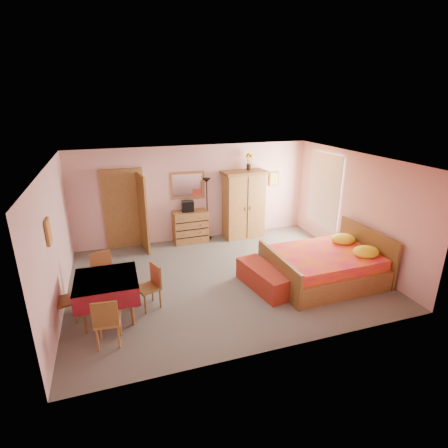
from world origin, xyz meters
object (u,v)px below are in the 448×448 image
object	(u,v)px
chair_north	(105,276)
chest_of_drawers	(190,227)
wall_mirror	(187,185)
chair_west	(63,301)
sunflower_vase	(249,162)
dining_table	(108,297)
chair_east	(148,287)
bed	(324,258)
bench	(264,278)
floor_lamp	(207,209)
stereo	(188,206)
chair_south	(108,320)
wardrobe	(244,205)

from	to	relation	value
chair_north	chest_of_drawers	bearing A→B (deg)	-152.50
chest_of_drawers	wall_mirror	distance (m)	1.13
chest_of_drawers	chair_west	distance (m)	4.17
chest_of_drawers	sunflower_vase	distance (m)	2.39
dining_table	chair_east	size ratio (longest dim) A/B	1.26
dining_table	chair_north	xyz separation A→B (m)	(-0.03, 0.73, 0.06)
bed	chair_north	world-z (taller)	bed
chest_of_drawers	bench	world-z (taller)	chest_of_drawers
floor_lamp	chair_north	xyz separation A→B (m)	(-2.74, -2.35, -0.41)
bench	chair_east	size ratio (longest dim) A/B	1.65
stereo	bed	xyz separation A→B (m)	(2.28, -3.05, -0.49)
stereo	chair_north	bearing A→B (deg)	-133.81
chair_south	stereo	bearing A→B (deg)	66.21
chair_west	floor_lamp	bearing A→B (deg)	117.27
dining_table	wardrobe	bearing A→B (deg)	38.08
sunflower_vase	chair_north	distance (m)	4.85
chair_west	chair_east	xyz separation A→B (m)	(1.47, 0.01, -0.00)
sunflower_vase	chair_south	distance (m)	5.71
chest_of_drawers	chair_south	size ratio (longest dim) A/B	1.07
floor_lamp	chair_east	bearing A→B (deg)	-123.61
chair_west	chair_north	bearing A→B (deg)	118.83
wall_mirror	bed	bearing A→B (deg)	-53.64
floor_lamp	chair_north	bearing A→B (deg)	-139.47
floor_lamp	sunflower_vase	distance (m)	1.73
bed	chair_east	distance (m)	3.72
chest_of_drawers	wardrobe	size ratio (longest dim) A/B	0.49
bench	chair_west	world-z (taller)	chair_west
stereo	sunflower_vase	distance (m)	2.06
bed	dining_table	world-z (taller)	bed
stereo	dining_table	size ratio (longest dim) A/B	0.29
stereo	chair_south	bearing A→B (deg)	-119.88
wardrobe	chair_east	size ratio (longest dim) A/B	2.24
wall_mirror	sunflower_vase	size ratio (longest dim) A/B	2.04
chest_of_drawers	chair_north	bearing A→B (deg)	-135.85
chair_south	bed	bearing A→B (deg)	15.42
bed	chair_west	bearing A→B (deg)	177.60
chair_west	bench	bearing A→B (deg)	75.95
wall_mirror	chair_north	world-z (taller)	wall_mirror
bed	bench	bearing A→B (deg)	175.30
sunflower_vase	chair_east	xyz separation A→B (m)	(-3.19, -2.95, -1.70)
wardrobe	bed	world-z (taller)	wardrobe
dining_table	chair_west	xyz separation A→B (m)	(-0.75, 0.07, 0.03)
stereo	chair_east	xyz separation A→B (m)	(-1.44, -2.94, -0.60)
bench	chair_west	distance (m)	3.83
stereo	chair_west	xyz separation A→B (m)	(-2.91, -2.94, -0.60)
bench	chair_west	xyz separation A→B (m)	(-3.82, 0.02, 0.19)
chair_north	chair_west	xyz separation A→B (m)	(-0.72, -0.66, -0.03)
stereo	chair_west	size ratio (longest dim) A/B	0.36
chair_east	bed	bearing A→B (deg)	-112.25
chair_north	floor_lamp	bearing A→B (deg)	-157.37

